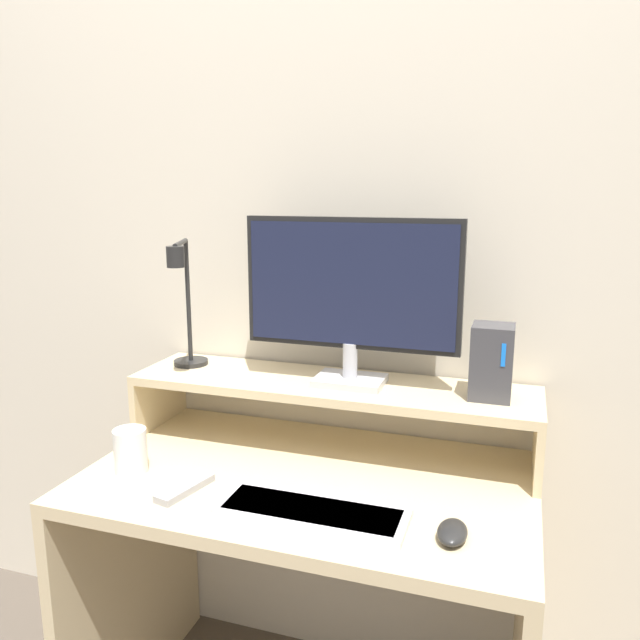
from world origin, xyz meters
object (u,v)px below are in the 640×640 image
(remote_control, at_px, (185,488))
(monitor, at_px, (351,292))
(keyboard, at_px, (312,512))
(desk_lamp, at_px, (185,307))
(router_dock, at_px, (492,362))
(mug, at_px, (130,451))
(mouse, at_px, (452,532))

(remote_control, bearing_deg, monitor, 49.81)
(keyboard, xyz_separation_m, remote_control, (-0.29, 0.01, -0.00))
(remote_control, bearing_deg, desk_lamp, 117.86)
(keyboard, bearing_deg, router_dock, 47.65)
(desk_lamp, distance_m, mug, 0.38)
(monitor, relative_size, keyboard, 1.37)
(router_dock, xyz_separation_m, keyboard, (-0.31, -0.35, -0.25))
(desk_lamp, height_order, mouse, desk_lamp)
(monitor, height_order, keyboard, monitor)
(router_dock, xyz_separation_m, remote_control, (-0.61, -0.33, -0.25))
(remote_control, bearing_deg, mug, 164.02)
(monitor, bearing_deg, router_dock, 0.44)
(mug, bearing_deg, desk_lamp, 87.97)
(desk_lamp, distance_m, keyboard, 0.64)
(router_dock, bearing_deg, keyboard, -132.35)
(desk_lamp, height_order, remote_control, desk_lamp)
(desk_lamp, xyz_separation_m, router_dock, (0.77, 0.03, -0.09))
(router_dock, distance_m, keyboard, 0.53)
(desk_lamp, bearing_deg, keyboard, -34.79)
(mouse, bearing_deg, mug, 175.64)
(remote_control, xyz_separation_m, mug, (-0.17, 0.05, 0.04))
(desk_lamp, relative_size, keyboard, 0.89)
(keyboard, height_order, mouse, mouse)
(mouse, bearing_deg, router_dock, 83.42)
(keyboard, bearing_deg, mouse, 1.35)
(router_dock, height_order, mug, router_dock)
(router_dock, bearing_deg, mug, -160.04)
(monitor, relative_size, mug, 5.14)
(mouse, relative_size, mug, 0.91)
(mouse, height_order, mug, mug)
(monitor, relative_size, desk_lamp, 1.53)
(desk_lamp, bearing_deg, mug, -92.03)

